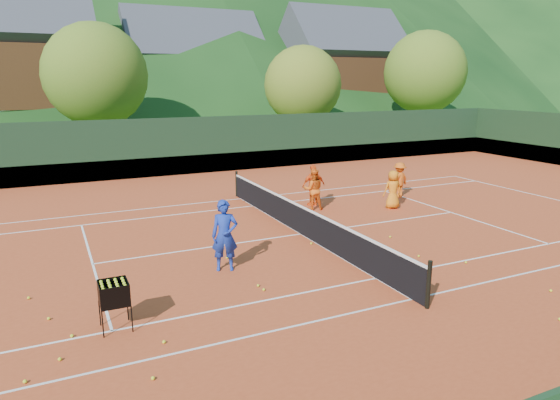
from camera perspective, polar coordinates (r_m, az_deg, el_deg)
name	(u,v)px	position (r m, az deg, el deg)	size (l,w,h in m)	color
ground	(301,235)	(16.27, 2.42, -3.97)	(400.00, 400.00, 0.00)	#30571B
clay_court	(301,234)	(16.27, 2.42, -3.94)	(40.00, 24.00, 0.02)	#AF3E1C
coach	(225,236)	(13.06, -6.33, -4.06)	(0.69, 0.45, 1.89)	#172F98
student_a	(313,189)	(19.17, 3.84, 1.22)	(0.77, 0.60, 1.58)	orange
student_b	(314,185)	(19.75, 3.85, 1.67)	(0.96, 0.40, 1.64)	#FF5616
student_c	(393,189)	(19.81, 12.77, 1.18)	(0.73, 0.48, 1.49)	orange
student_d	(399,180)	(21.82, 13.47, 2.26)	(0.96, 0.55, 1.49)	#DA5813
tennis_ball_1	(397,269)	(13.58, 13.22, -7.71)	(0.07, 0.07, 0.07)	#C7D523
tennis_ball_2	(164,342)	(10.09, -13.12, -15.52)	(0.07, 0.07, 0.07)	#C7D523
tennis_ball_3	(551,291)	(13.58, 28.55, -9.08)	(0.07, 0.07, 0.07)	#C7D523
tennis_ball_4	(72,336)	(10.84, -22.70, -14.13)	(0.07, 0.07, 0.07)	#C7D523
tennis_ball_6	(419,256)	(14.71, 15.57, -6.19)	(0.07, 0.07, 0.07)	#C7D523
tennis_ball_7	(25,381)	(9.72, -27.14, -17.98)	(0.07, 0.07, 0.07)	#C7D523
tennis_ball_8	(390,237)	(16.24, 12.48, -4.13)	(0.07, 0.07, 0.07)	#C7D523
tennis_ball_11	(153,378)	(9.08, -14.32, -19.13)	(0.07, 0.07, 0.07)	#C7D523
tennis_ball_13	(258,286)	(12.25, -2.51, -9.74)	(0.07, 0.07, 0.07)	#C7D523
tennis_ball_16	(348,257)	(14.25, 7.73, -6.45)	(0.07, 0.07, 0.07)	#C7D523
tennis_ball_17	(227,258)	(14.13, -6.07, -6.57)	(0.07, 0.07, 0.07)	#C7D523
tennis_ball_18	(264,290)	(12.03, -1.87, -10.20)	(0.07, 0.07, 0.07)	#C7D523
tennis_ball_19	(60,359)	(10.12, -23.86, -16.29)	(0.07, 0.07, 0.07)	#C7D523
tennis_ball_20	(29,298)	(12.94, -26.79, -9.96)	(0.07, 0.07, 0.07)	#C7D523
tennis_ball_25	(466,262)	(14.62, 20.48, -6.69)	(0.07, 0.07, 0.07)	#C7D523
tennis_ball_26	(49,319)	(11.73, -24.92, -12.18)	(0.07, 0.07, 0.07)	#C7D523
tennis_ball_27	(311,243)	(15.27, 3.60, -4.97)	(0.07, 0.07, 0.07)	#C7D523
tennis_ball_28	(560,319)	(12.15, 29.35, -11.79)	(0.07, 0.07, 0.07)	#C7D523
court_lines	(301,234)	(16.27, 2.42, -3.90)	(23.83, 11.03, 0.00)	white
tennis_net	(301,219)	(16.12, 2.44, -2.21)	(0.10, 12.07, 1.10)	black
perimeter_fence	(301,197)	(15.94, 2.47, 0.38)	(40.40, 24.24, 3.00)	black
ball_hopper	(114,294)	(10.58, -18.46, -10.17)	(0.57, 0.57, 1.00)	black
chalet_mid	(193,79)	(49.53, -9.97, 13.47)	(12.65, 8.82, 11.45)	beige
chalet_right	(340,76)	(51.52, 6.93, 13.86)	(11.50, 8.82, 11.91)	beige
tree_b	(96,75)	(33.89, -20.28, 13.25)	(6.40, 6.40, 8.40)	#3C2518
tree_c	(303,85)	(36.99, 2.64, 12.99)	(5.60, 5.60, 7.35)	#402B19
tree_d	(425,72)	(44.63, 16.21, 13.84)	(6.80, 6.80, 8.93)	#402A19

